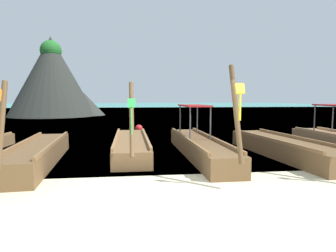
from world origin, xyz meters
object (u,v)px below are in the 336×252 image
Objects in this scene: longtail_boat_red_ribbon at (284,148)px; mooring_buoy_near at (139,128)px; karst_rock at (54,78)px; longtail_boat_orange_ribbon at (38,154)px; longtail_boat_yellow_ribbon at (199,146)px; longtail_boat_green_ribbon at (131,145)px.

longtail_boat_red_ribbon reaches higher than mooring_buoy_near.
karst_rock is (-14.13, 25.67, 4.00)m from longtail_boat_red_ribbon.
longtail_boat_yellow_ribbon reaches higher than longtail_boat_orange_ribbon.
longtail_boat_green_ribbon is 0.89× the size of longtail_boat_yellow_ribbon.
longtail_boat_orange_ribbon is 0.85× the size of longtail_boat_yellow_ribbon.
karst_rock is at bearing 113.95° from longtail_boat_yellow_ribbon.
longtail_boat_red_ribbon reaches higher than longtail_boat_orange_ribbon.
longtail_boat_orange_ribbon is at bearing -77.19° from karst_rock.
longtail_boat_green_ribbon is 26.07m from karst_rock.
longtail_boat_green_ribbon is at bearing -93.83° from mooring_buoy_near.
mooring_buoy_near is at bearing 104.43° from longtail_boat_yellow_ribbon.
longtail_boat_green_ribbon is (2.88, 1.65, -0.04)m from longtail_boat_orange_ribbon.
karst_rock reaches higher than longtail_boat_green_ribbon.
mooring_buoy_near is (-1.96, 7.62, -0.13)m from longtail_boat_yellow_ribbon.
longtail_boat_red_ribbon is 15.03× the size of mooring_buoy_near.
longtail_boat_green_ribbon is at bearing 158.69° from longtail_boat_yellow_ribbon.
longtail_boat_orange_ribbon is 26.83m from karst_rock.
longtail_boat_orange_ribbon is 0.96× the size of longtail_boat_green_ribbon.
longtail_boat_red_ribbon is 0.63× the size of karst_rock.
longtail_boat_orange_ribbon is at bearing -178.61° from longtail_boat_red_ribbon.
longtail_boat_orange_ribbon is 3.32m from longtail_boat_green_ribbon.
longtail_boat_yellow_ribbon is (2.41, -0.94, 0.07)m from longtail_boat_green_ribbon.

